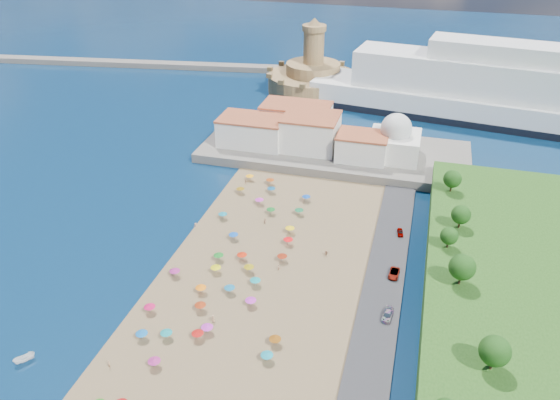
% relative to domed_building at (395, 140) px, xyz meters
% --- Properties ---
extents(ground, '(700.00, 700.00, 0.00)m').
position_rel_domed_building_xyz_m(ground, '(-30.00, -71.00, -8.97)').
color(ground, '#071938').
rests_on(ground, ground).
extents(terrace, '(90.00, 36.00, 3.00)m').
position_rel_domed_building_xyz_m(terrace, '(-20.00, 2.00, -7.47)').
color(terrace, '#59544C').
rests_on(terrace, ground).
extents(jetty, '(18.00, 70.00, 2.40)m').
position_rel_domed_building_xyz_m(jetty, '(-42.00, 37.00, -7.77)').
color(jetty, '#59544C').
rests_on(jetty, ground).
extents(breakwater, '(199.03, 34.77, 2.60)m').
position_rel_domed_building_xyz_m(breakwater, '(-140.00, 82.00, -7.67)').
color(breakwater, '#59544C').
rests_on(breakwater, ground).
extents(waterfront_buildings, '(57.00, 29.00, 11.00)m').
position_rel_domed_building_xyz_m(waterfront_buildings, '(-33.05, 2.64, -1.10)').
color(waterfront_buildings, silver).
rests_on(waterfront_buildings, terrace).
extents(domed_building, '(16.00, 16.00, 15.00)m').
position_rel_domed_building_xyz_m(domed_building, '(0.00, 0.00, 0.00)').
color(domed_building, silver).
rests_on(domed_building, terrace).
extents(fortress, '(40.00, 40.00, 32.40)m').
position_rel_domed_building_xyz_m(fortress, '(-42.00, 67.00, -2.29)').
color(fortress, '#A48852').
rests_on(fortress, ground).
extents(cruise_ship, '(173.12, 48.77, 37.46)m').
position_rel_domed_building_xyz_m(cruise_ship, '(46.66, 49.52, 2.12)').
color(cruise_ship, black).
rests_on(cruise_ship, ground).
extents(beach_parasols, '(31.35, 116.75, 2.20)m').
position_rel_domed_building_xyz_m(beach_parasols, '(-31.45, -83.06, -6.83)').
color(beach_parasols, gray).
rests_on(beach_parasols, beach).
extents(beachgoers, '(37.76, 101.04, 1.85)m').
position_rel_domed_building_xyz_m(beachgoers, '(-32.35, -73.55, -7.87)').
color(beachgoers, tan).
rests_on(beachgoers, beach).
extents(parked_cars, '(2.64, 37.70, 1.38)m').
position_rel_domed_building_xyz_m(parked_cars, '(6.00, -63.30, -7.60)').
color(parked_cars, gray).
rests_on(parked_cars, promenade).
extents(hillside_trees, '(13.08, 111.71, 7.29)m').
position_rel_domed_building_xyz_m(hillside_trees, '(19.48, -78.39, 0.98)').
color(hillside_trees, '#382314').
rests_on(hillside_trees, hillside).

